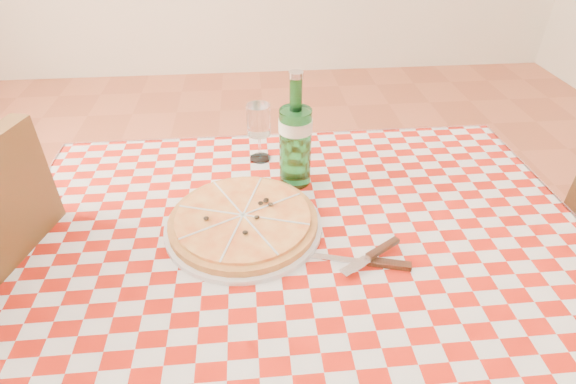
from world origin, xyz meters
name	(u,v)px	position (x,y,z in m)	size (l,w,h in m)	color
dining_table	(299,260)	(0.00, 0.00, 0.66)	(1.20, 0.80, 0.75)	brown
tablecloth	(299,230)	(0.00, 0.00, 0.75)	(1.30, 0.90, 0.01)	#9C1409
pizza_plate	(243,220)	(-0.12, 0.01, 0.78)	(0.35, 0.35, 0.05)	#BE833F
water_bottle	(295,131)	(0.01, 0.19, 0.91)	(0.08, 0.08, 0.29)	#196628
wine_glass	(259,133)	(-0.08, 0.31, 0.84)	(0.06, 0.06, 0.16)	white
cutlery	(368,259)	(0.13, -0.12, 0.77)	(0.22, 0.19, 0.02)	silver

